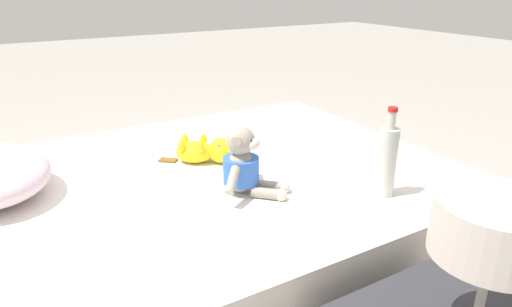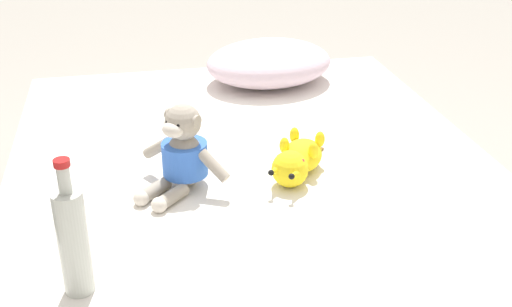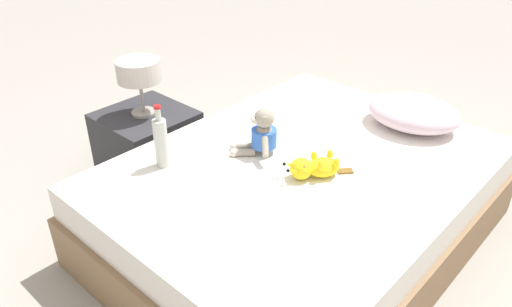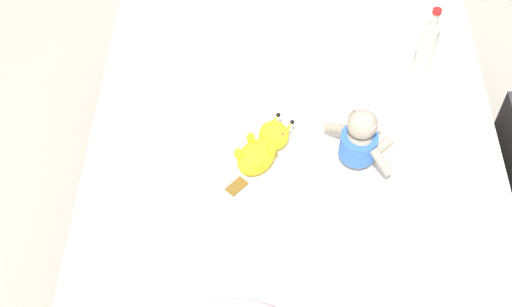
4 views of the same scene
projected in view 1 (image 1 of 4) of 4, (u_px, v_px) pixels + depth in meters
ground_plane at (208, 273)px, 1.88m from camera, size 16.00×16.00×0.00m
bed at (206, 227)px, 1.80m from camera, size 1.43×1.88×0.44m
plush_monkey at (244, 166)px, 1.54m from camera, size 0.26×0.26×0.24m
plush_yellow_creature at (206, 151)px, 1.81m from camera, size 0.23×0.30×0.10m
glass_bottle at (387, 160)px, 1.51m from camera, size 0.06×0.06×0.30m
bedside_lamp at (495, 234)px, 0.89m from camera, size 0.24×0.24×0.32m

